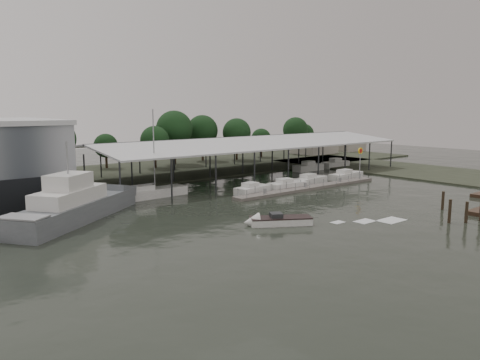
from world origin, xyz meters
TOP-DOWN VIEW (x-y plane):
  - ground at (0.00, 0.00)m, footprint 200.00×200.00m
  - land_strip_far at (0.00, 42.00)m, footprint 140.00×30.00m
  - land_strip_east at (45.00, 10.00)m, footprint 20.00×60.00m
  - covered_boat_shed at (17.00, 28.00)m, footprint 58.24×24.00m
  - floating_dock at (15.00, 10.00)m, footprint 28.00×2.00m
  - shell_fuel_sign at (27.00, 9.99)m, footprint 1.10×0.18m
  - distant_commercial_buildings at (59.03, 44.69)m, footprint 22.00×8.00m
  - grey_trawler at (-18.74, 12.85)m, footprint 18.16×15.05m
  - white_sailboat at (-6.50, 19.04)m, footprint 10.03×3.08m
  - speedboat_underway at (-3.79, -2.31)m, footprint 16.23×10.35m
  - moored_cruiser_0 at (5.91, 12.47)m, footprint 6.03×3.02m
  - moored_cruiser_1 at (12.21, 12.02)m, footprint 6.33×2.62m
  - moored_cruiser_2 at (18.48, 13.16)m, footprint 7.00×3.09m
  - moored_cruiser_3 at (27.18, 12.90)m, footprint 7.61×2.97m
  - mooring_pilings at (13.60, -15.07)m, footprint 5.99×9.07m
  - horizon_tree_line at (22.24, 47.79)m, footprint 69.22×10.96m

SIDE VIEW (x-z plane):
  - ground at x=0.00m, z-range 0.00..0.00m
  - land_strip_far at x=0.00m, z-range -0.05..0.25m
  - land_strip_east at x=45.00m, z-range -0.05..0.25m
  - floating_dock at x=15.00m, z-range -0.50..0.90m
  - speedboat_underway at x=-3.79m, z-range -0.61..1.39m
  - moored_cruiser_0 at x=5.91m, z-range -0.24..1.46m
  - moored_cruiser_2 at x=18.48m, z-range -0.24..1.46m
  - moored_cruiser_3 at x=27.18m, z-range -0.24..1.46m
  - moored_cruiser_1 at x=12.21m, z-range -0.24..1.46m
  - white_sailboat at x=-6.50m, z-range -5.36..6.64m
  - mooring_pilings at x=13.60m, z-range -0.83..2.91m
  - grey_trawler at x=-18.74m, z-range -2.84..6.00m
  - distant_commercial_buildings at x=59.03m, z-range -0.16..3.84m
  - shell_fuel_sign at x=27.00m, z-range 1.15..6.70m
  - covered_boat_shed at x=17.00m, z-range 2.65..9.61m
  - horizon_tree_line at x=22.24m, z-range 0.71..12.11m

